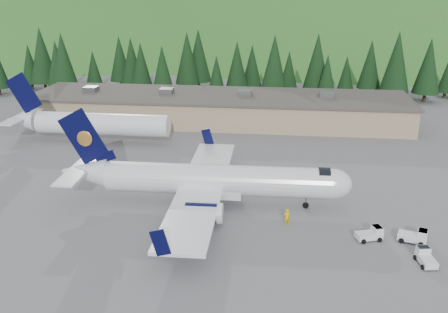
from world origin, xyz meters
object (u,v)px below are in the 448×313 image
(ramp_worker, at_px, (287,217))
(airliner, at_px, (209,180))
(second_airliner, at_px, (86,123))
(baggage_tug_c, at_px, (425,257))
(baggage_tug_a, at_px, (371,234))
(baggage_tug_b, at_px, (415,236))
(terminal_building, at_px, (218,108))

(ramp_worker, bearing_deg, airliner, -43.89)
(second_airliner, distance_m, baggage_tug_c, 56.56)
(baggage_tug_a, distance_m, baggage_tug_c, 5.98)
(airliner, relative_size, baggage_tug_a, 11.76)
(second_airliner, relative_size, ramp_worker, 14.59)
(baggage_tug_a, relative_size, baggage_tug_b, 0.94)
(airliner, distance_m, ramp_worker, 10.35)
(airliner, bearing_deg, second_airliner, 135.99)
(terminal_building, bearing_deg, airliner, -83.99)
(airliner, bearing_deg, terminal_building, 94.64)
(airliner, xyz_separation_m, baggage_tug_a, (17.79, -6.58, -2.42))
(baggage_tug_c, bearing_deg, baggage_tug_b, -9.19)
(second_airliner, xyz_separation_m, baggage_tug_b, (46.05, -28.68, -2.65))
(second_airliner, bearing_deg, airliner, -42.64)
(ramp_worker, bearing_deg, baggage_tug_c, 135.06)
(airliner, xyz_separation_m, ramp_worker, (9.17, -4.30, -2.11))
(second_airliner, distance_m, terminal_building, 25.55)
(ramp_worker, bearing_deg, baggage_tug_a, 146.38)
(ramp_worker, bearing_deg, second_airliner, -57.29)
(second_airliner, bearing_deg, terminal_building, 38.78)
(second_airliner, bearing_deg, baggage_tug_a, -34.45)
(airliner, relative_size, baggage_tug_b, 11.09)
(baggage_tug_c, bearing_deg, terminal_building, 18.86)
(second_airliner, height_order, baggage_tug_a, second_airliner)
(second_airliner, xyz_separation_m, baggage_tug_a, (41.70, -28.60, -2.69))
(baggage_tug_c, relative_size, terminal_building, 0.04)
(airliner, height_order, second_airliner, airliner)
(baggage_tug_b, bearing_deg, ramp_worker, -171.59)
(airliner, distance_m, second_airliner, 32.51)
(second_airliner, relative_size, baggage_tug_c, 10.06)
(baggage_tug_c, xyz_separation_m, terminal_building, (-26.15, 48.70, 2.01))
(airliner, bearing_deg, ramp_worker, -26.48)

